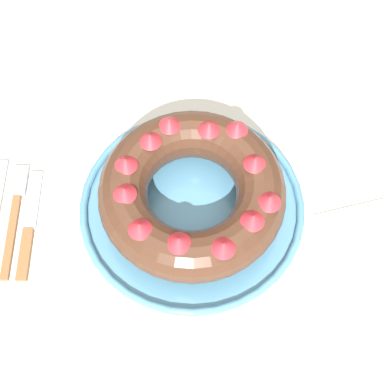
% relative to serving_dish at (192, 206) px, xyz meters
% --- Properties ---
extents(ground_plane, '(8.00, 8.00, 0.00)m').
position_rel_serving_dish_xyz_m(ground_plane, '(-0.02, -0.04, -0.77)').
color(ground_plane, gray).
extents(dining_table, '(1.38, 1.28, 0.76)m').
position_rel_serving_dish_xyz_m(dining_table, '(-0.02, -0.04, -0.09)').
color(dining_table, silver).
rests_on(dining_table, ground_plane).
extents(serving_dish, '(0.34, 0.34, 0.02)m').
position_rel_serving_dish_xyz_m(serving_dish, '(0.00, 0.00, 0.00)').
color(serving_dish, '#518EB2').
rests_on(serving_dish, dining_table).
extents(bundt_cake, '(0.28, 0.28, 0.09)m').
position_rel_serving_dish_xyz_m(bundt_cake, '(0.00, -0.00, 0.05)').
color(bundt_cake, '#4C2D1E').
rests_on(bundt_cake, serving_dish).
extents(fork, '(0.02, 0.19, 0.01)m').
position_rel_serving_dish_xyz_m(fork, '(-0.27, -0.00, -0.01)').
color(fork, '#936038').
rests_on(fork, dining_table).
extents(cake_knife, '(0.02, 0.18, 0.01)m').
position_rel_serving_dish_xyz_m(cake_knife, '(-0.25, -0.04, -0.01)').
color(cake_knife, '#936038').
rests_on(cake_knife, dining_table).
extents(napkin, '(0.18, 0.14, 0.00)m').
position_rel_serving_dish_xyz_m(napkin, '(0.27, -0.05, -0.01)').
color(napkin, white).
rests_on(napkin, dining_table).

